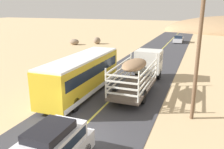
% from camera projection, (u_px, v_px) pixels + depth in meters
% --- Properties ---
extents(ground_plane, '(240.00, 240.00, 0.00)m').
position_uv_depth(ground_plane, '(75.00, 135.00, 13.54)').
color(ground_plane, tan).
extents(road_surface, '(8.00, 120.00, 0.02)m').
position_uv_depth(road_surface, '(75.00, 135.00, 13.53)').
color(road_surface, '#38383D').
rests_on(road_surface, ground).
extents(road_centre_line, '(0.16, 117.60, 0.00)m').
position_uv_depth(road_centre_line, '(75.00, 135.00, 13.53)').
color(road_centre_line, '#D8CC4C').
rests_on(road_centre_line, road_surface).
extents(livestock_truck, '(2.53, 9.70, 3.02)m').
position_uv_depth(livestock_truck, '(144.00, 66.00, 21.88)').
color(livestock_truck, silver).
rests_on(livestock_truck, road_surface).
extents(bus, '(2.54, 10.00, 3.21)m').
position_uv_depth(bus, '(82.00, 74.00, 19.45)').
color(bus, gold).
rests_on(bus, road_surface).
extents(car_far, '(1.80, 4.40, 1.46)m').
position_uv_depth(car_far, '(178.00, 39.00, 48.50)').
color(car_far, silver).
rests_on(car_far, road_surface).
extents(power_pole_near, '(2.20, 0.24, 8.80)m').
position_uv_depth(power_pole_near, '(199.00, 48.00, 14.30)').
color(power_pole_near, brown).
rests_on(power_pole_near, ground).
extents(boulder_mid_field, '(1.86, 1.54, 1.11)m').
position_uv_depth(boulder_mid_field, '(74.00, 42.00, 45.65)').
color(boulder_mid_field, '#84705B').
rests_on(boulder_mid_field, ground).
extents(boulder_far_horizon, '(1.38, 1.61, 1.31)m').
position_uv_depth(boulder_far_horizon, '(97.00, 41.00, 46.64)').
color(boulder_far_horizon, '#84705B').
rests_on(boulder_far_horizon, ground).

